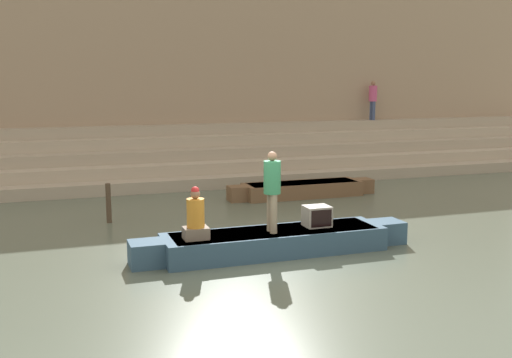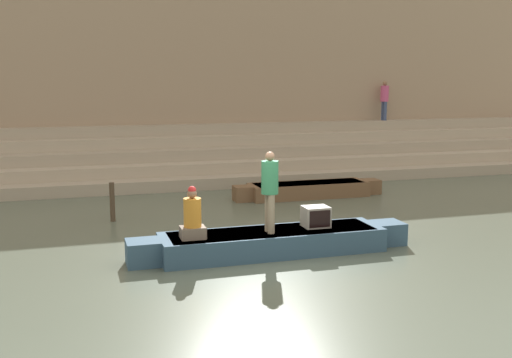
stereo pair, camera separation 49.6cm
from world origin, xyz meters
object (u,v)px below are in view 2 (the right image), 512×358
object	(u,v)px
person_rowing	(193,218)
tv_set	(316,217)
person_standing	(270,186)
person_on_steps	(384,98)
moored_boat_shore	(309,189)
mooring_post	(112,202)
rowboat_main	(273,241)

from	to	relation	value
person_rowing	tv_set	size ratio (longest dim) A/B	1.94
person_standing	person_rowing	world-z (taller)	person_standing
person_rowing	tv_set	xyz separation A→B (m)	(2.69, 0.17, -0.20)
person_rowing	person_on_steps	bearing A→B (deg)	30.73
tv_set	person_on_steps	bearing A→B (deg)	58.86
person_rowing	moored_boat_shore	world-z (taller)	person_rowing
moored_boat_shore	mooring_post	bearing A→B (deg)	-167.14
moored_boat_shore	person_on_steps	xyz separation A→B (m)	(5.52, 5.45, 2.60)
person_rowing	mooring_post	size ratio (longest dim) A/B	1.04
tv_set	moored_boat_shore	distance (m)	5.77
moored_boat_shore	mooring_post	world-z (taller)	mooring_post
rowboat_main	moored_boat_shore	bearing A→B (deg)	59.37
moored_boat_shore	person_on_steps	distance (m)	8.18
moored_boat_shore	person_on_steps	size ratio (longest dim) A/B	2.95
rowboat_main	person_rowing	xyz separation A→B (m)	(-1.70, -0.11, 0.64)
rowboat_main	moored_boat_shore	xyz separation A→B (m)	(2.99, 5.45, -0.02)
rowboat_main	moored_boat_shore	size ratio (longest dim) A/B	1.26
person_standing	moored_boat_shore	bearing A→B (deg)	66.17
rowboat_main	tv_set	bearing A→B (deg)	1.46
mooring_post	moored_boat_shore	bearing A→B (deg)	14.32
person_standing	person_on_steps	bearing A→B (deg)	57.22
tv_set	mooring_post	world-z (taller)	mooring_post
person_standing	person_on_steps	world-z (taller)	person_on_steps
moored_boat_shore	mooring_post	distance (m)	6.20
mooring_post	rowboat_main	bearing A→B (deg)	-52.45
person_rowing	rowboat_main	bearing A→B (deg)	-12.74
person_standing	tv_set	size ratio (longest dim) A/B	3.08
person_on_steps	moored_boat_shore	bearing A→B (deg)	151.33
person_rowing	moored_boat_shore	bearing A→B (deg)	33.42
person_standing	person_rowing	distance (m)	1.70
person_standing	mooring_post	distance (m)	5.05
tv_set	person_rowing	bearing A→B (deg)	-172.84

